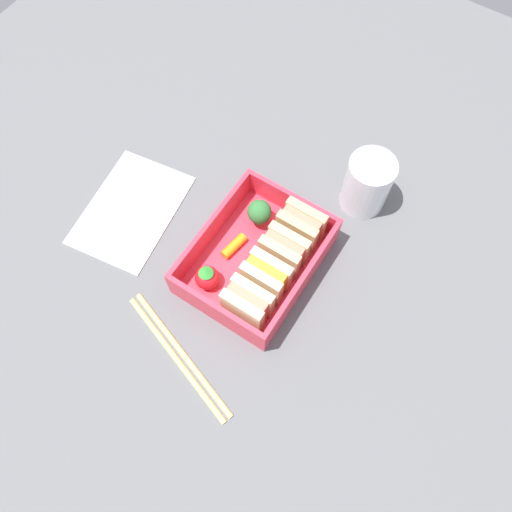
# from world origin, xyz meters

# --- Properties ---
(ground_plane) EXTENTS (1.20, 1.20, 0.02)m
(ground_plane) POSITION_xyz_m (0.00, 0.00, -0.01)
(ground_plane) COLOR #555659
(bento_tray) EXTENTS (0.18, 0.14, 0.01)m
(bento_tray) POSITION_xyz_m (0.00, 0.00, 0.01)
(bento_tray) COLOR #E32F43
(bento_tray) RESTS_ON ground_plane
(bento_rim) EXTENTS (0.18, 0.14, 0.04)m
(bento_rim) POSITION_xyz_m (0.00, 0.00, 0.03)
(bento_rim) COLOR #E32F43
(bento_rim) RESTS_ON bento_tray
(sandwich_left) EXTENTS (0.03, 0.05, 0.05)m
(sandwich_left) POSITION_xyz_m (-0.06, 0.03, 0.04)
(sandwich_left) COLOR tan
(sandwich_left) RESTS_ON bento_tray
(sandwich_center_left) EXTENTS (0.03, 0.05, 0.05)m
(sandwich_center_left) POSITION_xyz_m (-0.02, 0.03, 0.04)
(sandwich_center_left) COLOR tan
(sandwich_center_left) RESTS_ON bento_tray
(sandwich_center) EXTENTS (0.03, 0.05, 0.05)m
(sandwich_center) POSITION_xyz_m (0.02, 0.03, 0.04)
(sandwich_center) COLOR #DAB388
(sandwich_center) RESTS_ON bento_tray
(sandwich_center_right) EXTENTS (0.03, 0.05, 0.05)m
(sandwich_center_right) POSITION_xyz_m (0.06, 0.03, 0.04)
(sandwich_center_right) COLOR beige
(sandwich_center_right) RESTS_ON bento_tray
(broccoli_floret) EXTENTS (0.03, 0.03, 0.04)m
(broccoli_floret) POSITION_xyz_m (-0.05, -0.03, 0.04)
(broccoli_floret) COLOR #84C460
(broccoli_floret) RESTS_ON bento_tray
(carrot_stick_far_left) EXTENTS (0.04, 0.02, 0.01)m
(carrot_stick_far_left) POSITION_xyz_m (0.00, -0.03, 0.02)
(carrot_stick_far_left) COLOR orange
(carrot_stick_far_left) RESTS_ON bento_tray
(strawberry_far_left) EXTENTS (0.03, 0.03, 0.04)m
(strawberry_far_left) POSITION_xyz_m (0.06, -0.03, 0.03)
(strawberry_far_left) COLOR red
(strawberry_far_left) RESTS_ON bento_tray
(chopstick_pair) EXTENTS (0.07, 0.18, 0.01)m
(chopstick_pair) POSITION_xyz_m (0.15, -0.01, 0.00)
(chopstick_pair) COLOR tan
(chopstick_pair) RESTS_ON ground_plane
(drinking_glass) EXTENTS (0.06, 0.06, 0.08)m
(drinking_glass) POSITION_xyz_m (-0.16, 0.07, 0.04)
(drinking_glass) COLOR white
(drinking_glass) RESTS_ON ground_plane
(folded_napkin) EXTENTS (0.17, 0.13, 0.00)m
(folded_napkin) POSITION_xyz_m (0.02, -0.18, 0.00)
(folded_napkin) COLOR silver
(folded_napkin) RESTS_ON ground_plane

